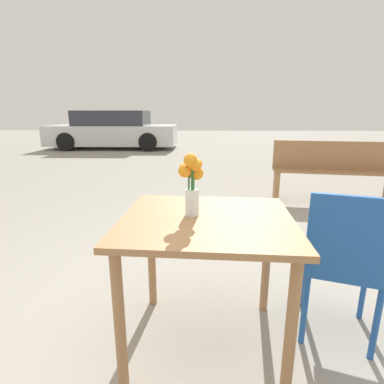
# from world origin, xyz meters

# --- Properties ---
(ground_plane) EXTENTS (40.00, 40.00, 0.00)m
(ground_plane) POSITION_xyz_m (0.00, 0.00, 0.00)
(ground_plane) COLOR gray
(table_front) EXTENTS (0.89, 0.81, 0.74)m
(table_front) POSITION_xyz_m (0.00, -0.00, 0.62)
(table_front) COLOR #9E7047
(table_front) RESTS_ON ground_plane
(flower_vase) EXTENTS (0.12, 0.12, 0.32)m
(flower_vase) POSITION_xyz_m (-0.08, 0.04, 0.91)
(flower_vase) COLOR silver
(flower_vase) RESTS_ON table_front
(cafe_chair) EXTENTS (0.50, 0.50, 0.87)m
(cafe_chair) POSITION_xyz_m (0.72, 0.05, 0.50)
(cafe_chair) COLOR #1E519E
(cafe_chair) RESTS_ON ground_plane
(bench_near) EXTENTS (1.68, 0.60, 0.85)m
(bench_near) POSITION_xyz_m (1.84, 2.83, 0.46)
(bench_near) COLOR #9E7047
(bench_near) RESTS_ON ground_plane
(parked_car) EXTENTS (4.38, 1.86, 1.30)m
(parked_car) POSITION_xyz_m (-3.12, 9.26, 0.62)
(parked_car) COLOR silver
(parked_car) RESTS_ON ground_plane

